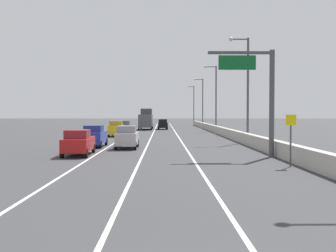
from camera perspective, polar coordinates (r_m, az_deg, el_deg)
name	(u,v)px	position (r m, az deg, el deg)	size (l,w,h in m)	color
ground_plane	(166,131)	(70.02, -0.30, -0.72)	(320.00, 320.00, 0.00)	#38383A
lane_stripe_left	(129,134)	(61.23, -5.39, -1.09)	(0.16, 130.00, 0.00)	silver
lane_stripe_center	(153,134)	(61.05, -2.11, -1.09)	(0.16, 130.00, 0.00)	silver
lane_stripe_right	(176,134)	(61.07, 1.17, -1.09)	(0.16, 130.00, 0.00)	silver
jersey_barrier_right	(236,136)	(46.76, 9.44, -1.33)	(0.60, 120.00, 1.10)	#B2ADA3
overhead_sign_gantry	(261,90)	(29.68, 12.78, 4.92)	(4.68, 0.36, 7.50)	#47474C
speed_advisory_sign	(291,136)	(24.70, 16.59, -1.36)	(0.60, 0.11, 3.00)	#4C4C51
lamp_post_right_second	(246,83)	(44.08, 10.67, 5.90)	(2.14, 0.44, 11.00)	#4C4C51
lamp_post_right_third	(215,94)	(69.49, 6.46, 4.42)	(2.14, 0.44, 11.00)	#4C4C51
lamp_post_right_fourth	(202,99)	(95.11, 4.67, 3.72)	(2.14, 0.44, 11.00)	#4C4C51
lamp_post_right_fifth	(193,102)	(120.77, 3.47, 3.32)	(2.14, 0.44, 11.00)	#4C4C51
car_gray_0	(124,127)	(64.21, -6.06, -0.11)	(1.92, 4.22, 1.90)	slate
car_silver_1	(127,137)	(36.02, -5.67, -1.55)	(1.83, 4.09, 1.99)	#B7B7BC
car_black_2	(163,124)	(77.54, -0.74, 0.24)	(1.94, 4.67, 1.92)	black
car_yellow_3	(116,129)	(54.38, -7.13, -0.39)	(1.88, 4.13, 2.05)	gold
car_red_4	(78,142)	(30.83, -12.26, -2.24)	(2.03, 4.85, 1.88)	red
car_blue_5	(95,136)	(38.17, -10.11, -1.38)	(1.81, 4.57, 1.98)	#1E389E
box_truck	(146,120)	(77.22, -3.06, 0.84)	(2.51, 8.53, 3.92)	#4C4C51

